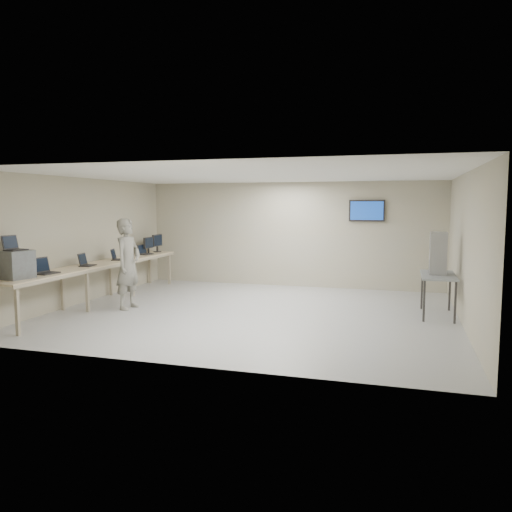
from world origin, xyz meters
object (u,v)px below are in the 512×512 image
(soldier, at_px, (128,264))
(equipment_box, at_px, (17,265))
(workbench, at_px, (100,267))
(side_table, at_px, (438,278))

(soldier, bearing_deg, equipment_box, 157.72)
(workbench, bearing_deg, equipment_box, -91.48)
(equipment_box, bearing_deg, side_table, 35.15)
(workbench, height_order, equipment_box, equipment_box)
(workbench, relative_size, side_table, 4.31)
(equipment_box, height_order, side_table, equipment_box)
(workbench, distance_m, soldier, 1.00)
(workbench, relative_size, soldier, 3.13)
(workbench, distance_m, side_table, 7.23)
(equipment_box, xyz_separation_m, soldier, (0.99, 2.07, -0.19))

